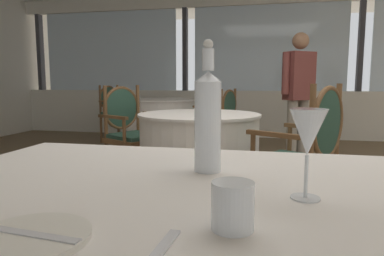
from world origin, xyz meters
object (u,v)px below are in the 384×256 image
object	(u,v)px
water_bottle	(208,118)
water_tumbler	(233,206)
dining_chair_0_0	(221,116)
diner_person_0	(299,90)
wine_glass	(308,134)
side_plate	(30,237)
dining_chair_1_0	(129,126)
dining_chair_0_1	(114,108)
dining_chair_1_1	(308,149)

from	to	relation	value
water_bottle	water_tumbler	xyz separation A→B (m)	(0.11, -0.39, -0.11)
water_bottle	dining_chair_0_0	xyz separation A→B (m)	(-0.46, 3.82, -0.36)
water_bottle	diner_person_0	xyz separation A→B (m)	(0.54, 3.62, 0.01)
wine_glass	dining_chair_0_0	distance (m)	4.10
water_bottle	diner_person_0	distance (m)	3.66
dining_chair_0_0	diner_person_0	world-z (taller)	diner_person_0
water_tumbler	side_plate	bearing A→B (deg)	-160.46
water_bottle	wine_glass	xyz separation A→B (m)	(0.25, -0.19, -0.01)
dining_chair_0_0	diner_person_0	xyz separation A→B (m)	(1.00, -0.20, 0.37)
side_plate	wine_glass	size ratio (longest dim) A/B	0.98
side_plate	water_tumbler	size ratio (longest dim) A/B	2.31
water_bottle	water_tumbler	world-z (taller)	water_bottle
side_plate	water_bottle	size ratio (longest dim) A/B	0.52
water_bottle	dining_chair_0_0	world-z (taller)	water_bottle
side_plate	dining_chair_1_0	bearing A→B (deg)	109.12
side_plate	dining_chair_1_0	size ratio (longest dim) A/B	0.20
water_bottle	dining_chair_1_0	xyz separation A→B (m)	(-1.18, 2.31, -0.34)
dining_chair_1_0	dining_chair_0_1	bearing A→B (deg)	148.27
water_tumbler	wine_glass	bearing A→B (deg)	54.25
diner_person_0	dining_chair_1_1	bearing A→B (deg)	137.86
dining_chair_1_0	dining_chair_1_1	distance (m)	1.86
side_plate	dining_chair_1_1	xyz separation A→B (m)	(0.63, 1.86, -0.18)
side_plate	diner_person_0	distance (m)	4.19
dining_chair_1_0	dining_chair_1_1	world-z (taller)	dining_chair_1_1
side_plate	dining_chair_1_0	xyz separation A→B (m)	(-0.97, 2.81, -0.19)
water_bottle	diner_person_0	world-z (taller)	diner_person_0
side_plate	dining_chair_1_0	distance (m)	2.98
water_bottle	dining_chair_0_0	distance (m)	3.87
wine_glass	diner_person_0	size ratio (longest dim) A/B	0.12
dining_chair_0_0	water_bottle	bearing A→B (deg)	117.61
dining_chair_0_0	dining_chair_1_1	xyz separation A→B (m)	(0.89, -2.46, 0.04)
dining_chair_0_1	water_tumbler	bearing A→B (deg)	-42.69
wine_glass	water_bottle	bearing A→B (deg)	142.15
wine_glass	water_tumbler	xyz separation A→B (m)	(-0.14, -0.20, -0.10)
dining_chair_1_0	water_bottle	bearing A→B (deg)	-32.44
water_tumbler	water_bottle	bearing A→B (deg)	105.73
wine_glass	dining_chair_0_1	bearing A→B (deg)	118.86
side_plate	dining_chair_0_1	xyz separation A→B (m)	(-2.15, 5.04, -0.19)
water_tumbler	dining_chair_1_0	world-z (taller)	dining_chair_1_0
diner_person_0	dining_chair_0_0	bearing A→B (deg)	39.34
water_tumbler	dining_chair_0_1	distance (m)	5.52
water_tumbler	dining_chair_1_1	size ratio (longest dim) A/B	0.08
water_tumbler	dining_chair_0_0	xyz separation A→B (m)	(-0.57, 4.21, -0.25)
dining_chair_0_0	dining_chair_0_1	size ratio (longest dim) A/B	0.96
diner_person_0	side_plate	bearing A→B (deg)	130.52
side_plate	diner_person_0	xyz separation A→B (m)	(0.75, 4.12, 0.16)
wine_glass	water_tumbler	distance (m)	0.26
dining_chair_0_0	dining_chair_1_1	size ratio (longest dim) A/B	0.92
side_plate	diner_person_0	size ratio (longest dim) A/B	0.12
side_plate	water_tumbler	xyz separation A→B (m)	(0.32, 0.11, 0.04)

